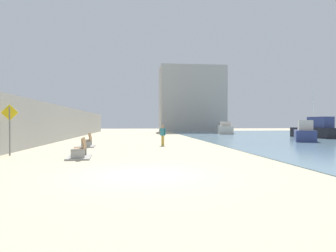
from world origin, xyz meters
The scene contains 11 objects.
ground_plane centered at (0.00, 18.00, 0.00)m, with size 120.00×120.00×0.00m, color #C6B793.
seawall centered at (-7.50, 18.00, 1.64)m, with size 0.80×64.00×3.28m, color #9E9E99.
bench_near centered at (-2.87, 4.97, 0.23)m, with size 1.29×2.19×0.98m.
bench_far centered at (-3.62, 11.82, 0.23)m, with size 1.25×2.18×0.98m.
person_walking centered at (1.77, 12.35, 0.86)m, with size 0.41×0.39×1.51m.
boat_distant centered at (19.67, 21.67, 0.88)m, with size 2.70×6.17×2.31m.
boat_mid_bay centered at (15.00, 15.97, 0.74)m, with size 3.51×4.85×1.89m.
boat_outer centered at (22.81, 26.90, 0.76)m, with size 2.30×4.50×6.11m.
boat_nearest centered at (13.21, 34.64, 0.77)m, with size 3.48×6.73×1.84m.
pedestrian_sign centered at (-6.64, 6.42, 1.64)m, with size 0.85×0.08×2.64m.
harbor_building centered at (10.21, 46.00, 6.09)m, with size 12.00×6.00×12.17m, color #9E9E99.
Camera 1 is at (-0.17, -9.73, 1.69)m, focal length 32.08 mm.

